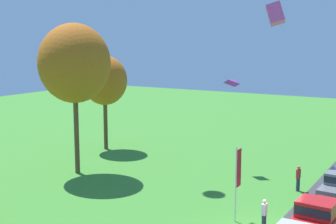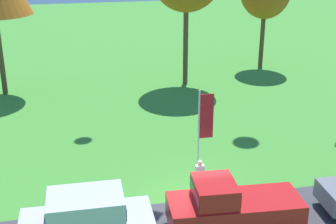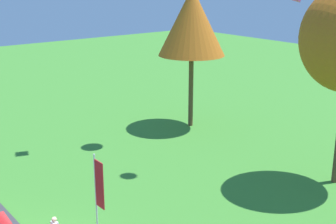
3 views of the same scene
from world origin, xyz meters
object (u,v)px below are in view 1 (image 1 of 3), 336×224
Objects in this scene: car_pickup_near_entrance at (320,218)px; kite_box_over_trees at (275,14)px; tree_left_of_center at (74,64)px; kite_diamond_mid_center at (233,82)px; flag_banner at (238,173)px; person_beside_suv at (264,215)px; tree_far_right at (105,81)px; person_watching_sky at (298,178)px.

kite_box_over_trees is (8.60, 5.42, 10.50)m from car_pickup_near_entrance.
tree_left_of_center is 11.80m from kite_diamond_mid_center.
kite_diamond_mid_center is at bearing 24.84° from flag_banner.
person_beside_suv is 1.28× the size of kite_box_over_trees.
car_pickup_near_entrance reaches higher than person_beside_suv.
tree_left_of_center is 8.06m from tree_far_right.
car_pickup_near_entrance is 1.21× the size of flag_banner.
tree_left_of_center is (2.83, 18.34, 7.06)m from car_pickup_near_entrance.
flag_banner is at bearing -155.16° from kite_diamond_mid_center.
car_pickup_near_entrance is 14.61m from kite_box_over_trees.
car_pickup_near_entrance is 24.16m from tree_far_right.
tree_left_of_center is at bearing 105.19° from person_watching_sky.
tree_far_right reaches higher than person_watching_sky.
person_watching_sky is at bearing 23.04° from car_pickup_near_entrance.
tree_left_of_center reaches higher than flag_banner.
person_watching_sky is 0.15× the size of tree_left_of_center.
car_pickup_near_entrance is at bearing -147.76° from kite_box_over_trees.
kite_box_over_trees is 6.12m from kite_diamond_mid_center.
flag_banner reaches higher than person_watching_sky.
person_beside_suv is at bearing -148.70° from kite_diamond_mid_center.
person_watching_sky is at bearing -115.26° from kite_diamond_mid_center.
tree_left_of_center is at bearing 79.40° from flag_banner.
person_beside_suv is 0.15× the size of tree_left_of_center.
tree_far_right is at bearing 80.54° from person_watching_sky.
tree_far_right is at bearing 22.58° from tree_left_of_center.
car_pickup_near_entrance is 2.99× the size of person_watching_sky.
flag_banner is at bearing 167.30° from person_watching_sky.
tree_left_of_center reaches higher than person_watching_sky.
flag_banner is 12.27m from kite_box_over_trees.
person_beside_suv is 13.32m from kite_diamond_mid_center.
tree_far_right is at bearing 59.76° from flag_banner.
person_beside_suv is 14.26m from kite_box_over_trees.
flag_banner is 11.30m from kite_diamond_mid_center.
kite_diamond_mid_center reaches higher than car_pickup_near_entrance.
flag_banner reaches higher than car_pickup_near_entrance.
tree_far_right reaches higher than kite_diamond_mid_center.
flag_banner is (-9.82, -16.85, -3.58)m from tree_far_right.
tree_left_of_center is 8.30× the size of kite_box_over_trees.
kite_box_over_trees is (-1.47, -15.93, 5.36)m from tree_far_right.
tree_left_of_center is at bearing 81.22° from car_pickup_near_entrance.
flag_banner is at bearing -120.24° from tree_far_right.
kite_diamond_mid_center is (-0.25, -12.42, 0.49)m from tree_far_right.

